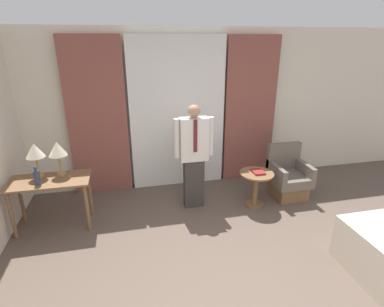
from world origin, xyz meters
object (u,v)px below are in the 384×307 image
at_px(armchair, 288,178).
at_px(side_table, 256,183).
at_px(table_lamp_right, 57,150).
at_px(desk, 50,188).
at_px(table_lamp_left, 35,152).
at_px(book, 258,172).
at_px(bottle_near_edge, 37,177).
at_px(person, 194,154).

xyz_separation_m(armchair, side_table, (-0.67, -0.19, 0.07)).
distance_m(table_lamp_right, armchair, 3.60).
xyz_separation_m(desk, table_lamp_left, (-0.14, 0.13, 0.49)).
distance_m(table_lamp_right, book, 2.92).
relative_size(desk, bottle_near_edge, 4.24).
bearing_deg(bottle_near_edge, book, 0.47).
relative_size(bottle_near_edge, armchair, 0.29).
xyz_separation_m(table_lamp_left, bottle_near_edge, (0.04, -0.25, -0.27)).
xyz_separation_m(table_lamp_right, armchair, (3.52, -0.03, -0.78)).
distance_m(table_lamp_left, side_table, 3.22).
distance_m(desk, table_lamp_right, 0.53).
bearing_deg(side_table, desk, 178.18).
bearing_deg(person, armchair, -0.88).
relative_size(desk, person, 0.65).
bearing_deg(person, bottle_near_edge, -173.51).
relative_size(armchair, side_table, 1.52).
bearing_deg(bottle_near_edge, armchair, 3.33).
height_order(armchair, side_table, armchair).
xyz_separation_m(desk, person, (2.04, 0.12, 0.28)).
height_order(person, armchair, person).
bearing_deg(book, desk, 178.18).
bearing_deg(armchair, book, -163.40).
xyz_separation_m(armchair, book, (-0.65, -0.19, 0.27)).
height_order(desk, table_lamp_right, table_lamp_right).
relative_size(person, side_table, 2.86).
bearing_deg(table_lamp_right, side_table, -4.46).
height_order(bottle_near_edge, side_table, bottle_near_edge).
bearing_deg(armchair, table_lamp_left, 179.56).
relative_size(table_lamp_right, armchair, 0.56).
bearing_deg(side_table, person, 167.09).
relative_size(table_lamp_left, person, 0.30).
xyz_separation_m(bottle_near_edge, book, (3.11, 0.03, -0.24)).
height_order(desk, person, person).
relative_size(side_table, book, 2.68).
relative_size(table_lamp_left, side_table, 0.85).
bearing_deg(person, table_lamp_right, 179.87).
xyz_separation_m(table_lamp_right, person, (1.90, -0.00, -0.21)).
distance_m(armchair, book, 0.73).
bearing_deg(book, person, 167.31).
xyz_separation_m(desk, table_lamp_right, (0.14, 0.13, 0.49)).
bearing_deg(person, book, -12.69).
height_order(table_lamp_right, bottle_near_edge, table_lamp_right).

